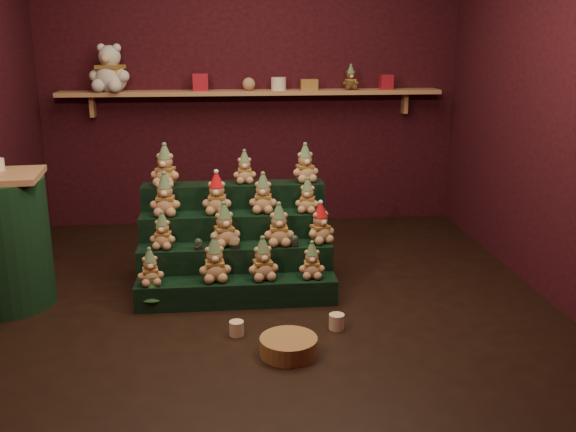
{
  "coord_description": "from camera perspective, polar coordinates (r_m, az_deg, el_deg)",
  "views": [
    {
      "loc": [
        -0.26,
        -4.28,
        1.83
      ],
      "look_at": [
        0.18,
        0.25,
        0.54
      ],
      "focal_mm": 40.0,
      "sensor_mm": 36.0,
      "label": 1
    }
  ],
  "objects": [
    {
      "name": "teddy_4",
      "position": [
        4.63,
        -11.08,
        -1.28
      ],
      "size": [
        0.21,
        0.19,
        0.26
      ],
      "primitive_type": null,
      "rotation": [
        0.0,
        0.0,
        -0.15
      ],
      "color": "tan",
      "rests_on": "riser_tier_midfront"
    },
    {
      "name": "scarf_gift_box",
      "position": [
        6.2,
        1.9,
        11.59
      ],
      "size": [
        0.16,
        0.1,
        0.1
      ],
      "primitive_type": "cube",
      "color": "#C3531B",
      "rests_on": "back_shelf"
    },
    {
      "name": "teddy_8",
      "position": [
        4.79,
        -10.88,
        1.89
      ],
      "size": [
        0.23,
        0.21,
        0.31
      ],
      "primitive_type": null,
      "rotation": [
        0.0,
        0.0,
        -0.05
      ],
      "color": "tan",
      "rests_on": "riser_tier_midback"
    },
    {
      "name": "teddy_2",
      "position": [
        4.46,
        -2.25,
        -3.8
      ],
      "size": [
        0.24,
        0.23,
        0.3
      ],
      "primitive_type": null,
      "rotation": [
        0.0,
        0.0,
        0.19
      ],
      "color": "tan",
      "rests_on": "riser_tier_front"
    },
    {
      "name": "brown_bear",
      "position": [
        6.25,
        5.59,
        12.15
      ],
      "size": [
        0.17,
        0.16,
        0.23
      ],
      "primitive_type": null,
      "rotation": [
        0.0,
        0.0,
        0.08
      ],
      "color": "#492E18",
      "rests_on": "back_shelf"
    },
    {
      "name": "wicker_basket",
      "position": [
        3.86,
        0.05,
        -11.49
      ],
      "size": [
        0.42,
        0.42,
        0.11
      ],
      "primitive_type": "cylinder",
      "rotation": [
        0.0,
        0.0,
        -0.24
      ],
      "color": "#8E5F39",
      "rests_on": "ground"
    },
    {
      "name": "teddy_5",
      "position": [
        4.61,
        -5.69,
        -0.78
      ],
      "size": [
        0.27,
        0.25,
        0.31
      ],
      "primitive_type": null,
      "rotation": [
        0.0,
        0.0,
        0.28
      ],
      "color": "tan",
      "rests_on": "riser_tier_midfront"
    },
    {
      "name": "teddy_14",
      "position": [
        5.0,
        1.52,
        4.72
      ],
      "size": [
        0.24,
        0.23,
        0.29
      ],
      "primitive_type": null,
      "rotation": [
        0.0,
        0.0,
        0.23
      ],
      "color": "tan",
      "rests_on": "riser_tier_back"
    },
    {
      "name": "snow_globe_c",
      "position": [
        4.6,
        0.58,
        -2.22
      ],
      "size": [
        0.06,
        0.06,
        0.08
      ],
      "color": "black",
      "rests_on": "riser_tier_midfront"
    },
    {
      "name": "teddy_0",
      "position": [
        4.47,
        -12.16,
        -4.43
      ],
      "size": [
        0.2,
        0.19,
        0.25
      ],
      "primitive_type": null,
      "rotation": [
        0.0,
        0.0,
        0.18
      ],
      "color": "tan",
      "rests_on": "riser_tier_front"
    },
    {
      "name": "side_table",
      "position": [
        4.82,
        -24.16,
        -2.05
      ],
      "size": [
        0.65,
        0.65,
        0.94
      ],
      "rotation": [
        0.0,
        0.0,
        0.09
      ],
      "color": "tan",
      "rests_on": "ground"
    },
    {
      "name": "front_wall",
      "position": [
        2.29,
        1.06,
        5.1
      ],
      "size": [
        4.0,
        0.1,
        2.8
      ],
      "primitive_type": "cube",
      "color": "black",
      "rests_on": "ground"
    },
    {
      "name": "riser_tier_midback",
      "position": [
        4.88,
        -4.72,
        -2.82
      ],
      "size": [
        1.4,
        0.22,
        0.54
      ],
      "primitive_type": "cube",
      "color": "black",
      "rests_on": "ground"
    },
    {
      "name": "snow_globe_b",
      "position": [
        4.57,
        -4.73,
        -2.29
      ],
      "size": [
        0.07,
        0.07,
        0.1
      ],
      "color": "black",
      "rests_on": "riser_tier_midfront"
    },
    {
      "name": "teddy_6",
      "position": [
        4.61,
        -0.82,
        -0.77
      ],
      "size": [
        0.22,
        0.19,
        0.3
      ],
      "primitive_type": null,
      "rotation": [
        0.0,
        0.0,
        -0.0
      ],
      "color": "tan",
      "rests_on": "riser_tier_midfront"
    },
    {
      "name": "gift_tin_cream",
      "position": [
        6.17,
        -0.85,
        11.67
      ],
      "size": [
        0.14,
        0.14,
        0.12
      ],
      "primitive_type": "cylinder",
      "color": "beige",
      "rests_on": "back_shelf"
    },
    {
      "name": "teddy_10",
      "position": [
        4.79,
        -2.23,
        2.05
      ],
      "size": [
        0.23,
        0.21,
        0.29
      ],
      "primitive_type": null,
      "rotation": [
        0.0,
        0.0,
        -0.13
      ],
      "color": "tan",
      "rests_on": "riser_tier_midback"
    },
    {
      "name": "teddy_7",
      "position": [
        4.67,
        2.89,
        -0.64
      ],
      "size": [
        0.26,
        0.25,
        0.29
      ],
      "primitive_type": null,
      "rotation": [
        0.0,
        0.0,
        0.39
      ],
      "color": "tan",
      "rests_on": "riser_tier_midfront"
    },
    {
      "name": "snow_globe_a",
      "position": [
        4.58,
        -7.97,
        -2.45
      ],
      "size": [
        0.06,
        0.06,
        0.08
      ],
      "color": "black",
      "rests_on": "riser_tier_midfront"
    },
    {
      "name": "gift_tin_red_a",
      "position": [
        6.15,
        -7.78,
        11.7
      ],
      "size": [
        0.14,
        0.14,
        0.16
      ],
      "primitive_type": "cube",
      "color": "#AD1A2C",
      "rests_on": "back_shelf"
    },
    {
      "name": "teddy_9",
      "position": [
        4.78,
        -6.34,
        2.0
      ],
      "size": [
        0.24,
        0.22,
        0.3
      ],
      "primitive_type": null,
      "rotation": [
        0.0,
        0.0,
        -0.1
      ],
      "color": "tan",
      "rests_on": "riser_tier_midback"
    },
    {
      "name": "teddy_12",
      "position": [
        4.94,
        -10.86,
        4.45
      ],
      "size": [
        0.27,
        0.25,
        0.31
      ],
      "primitive_type": null,
      "rotation": [
        0.0,
        0.0,
        -0.27
      ],
      "color": "tan",
      "rests_on": "riser_tier_back"
    },
    {
      "name": "shelf_plush_ball",
      "position": [
        6.15,
        -3.51,
        11.63
      ],
      "size": [
        0.12,
        0.12,
        0.12
      ],
      "primitive_type": "sphere",
      "color": "tan",
      "rests_on": "back_shelf"
    },
    {
      "name": "riser_tier_back",
      "position": [
        5.07,
        -4.78,
        -1.06
      ],
      "size": [
        1.4,
        0.22,
        0.72
      ],
      "primitive_type": "cube",
      "color": "black",
      "rests_on": "ground"
    },
    {
      "name": "teddy_1",
      "position": [
        4.46,
        -6.54,
        -3.84
      ],
      "size": [
        0.24,
        0.22,
        0.31
      ],
      "primitive_type": null,
      "rotation": [
        0.0,
        0.0,
        0.09
      ],
      "color": "tan",
      "rests_on": "riser_tier_front"
    },
    {
      "name": "teddy_3",
      "position": [
        4.49,
        2.13,
        -3.94
      ],
      "size": [
        0.19,
        0.17,
        0.25
      ],
      "primitive_type": null,
      "rotation": [
        0.0,
        0.0,
        -0.05
      ],
      "color": "tan",
      "rests_on": "riser_tier_front"
    },
    {
      "name": "riser_tier_front",
      "position": [
        4.53,
        -4.56,
        -6.75
      ],
      "size": [
        1.4,
        0.22,
        0.18
      ],
      "primitive_type": "cube",
      "color": "black",
      "rests_on": "ground"
    },
    {
      "name": "right_wall",
      "position": [
        4.89,
        23.02,
        9.58
      ],
      "size": [
        0.1,
        4.0,
        2.8
      ],
      "primitive_type": "cube",
      "color": "black",
      "rests_on": "ground"
    },
    {
      "name": "back_shelf",
      "position": [
        6.19,
        -3.2,
        10.86
      ],
      "size": [
        3.6,
        0.26,
        0.24
      ],
      "color": "tan",
      "rests_on": "ground"
    },
    {
      "name": "gift_tin_red_b",
      "position": [
        6.34,
        8.71,
        11.69
      ],
      "size": [
        0.12,
        0.12,
        0.14
      ],
      "primitive_type": "cube",
      "color": "#AD1A2C",
      "rests_on": "back_shelf"
    },
    {
      "name": "teddy_13",
      "position": [
        4.96,
        -3.88,
        4.36
      ],
      "size": [
        0.18,
        0.16,
        0.25
      ],
      "primitive_type": null,
      "rotation": [
        0.0,
        0.0,
        0.01
      ],
      "color": "tan",
      "rests_on": "riser_tier_back"
    },
    {
      "name": "white_bear",
      "position": [
        6.21,
        -15.55,
        13.08
      ],
      "size": [
        0.46,
        0.44,
        0.54
      ],
      "primitive_type": null,
      "rotation": [
        0.0,
        0.0,
        -0.27
      ],
      "color": "silver",
      "rests_on": "back_shelf"
    },
    {
      "name": "ground",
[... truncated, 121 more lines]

